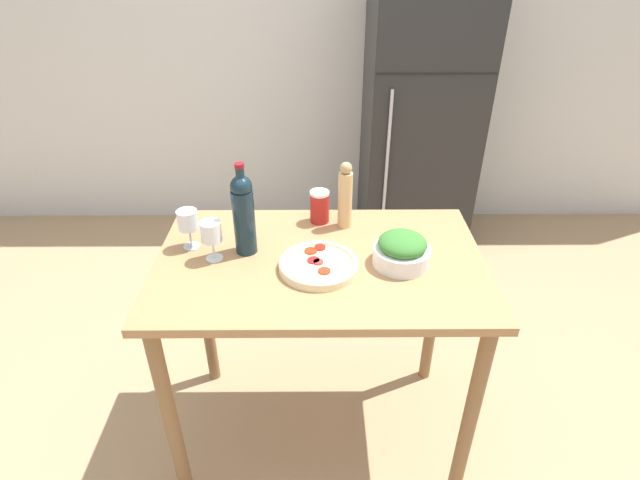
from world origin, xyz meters
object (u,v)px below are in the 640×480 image
object	(u,v)px
refrigerator	(419,122)
wine_glass_near	(211,233)
salad_bowl	(402,250)
wine_bottle	(243,213)
salt_canister	(320,207)
pepper_mill	(345,196)
wine_glass_far	(188,222)
homemade_pizza	(318,264)

from	to	relation	value
refrigerator	wine_glass_near	distance (m)	2.01
salad_bowl	refrigerator	bearing A→B (deg)	77.77
wine_bottle	salad_bowl	distance (m)	0.59
wine_glass_near	salt_canister	bearing A→B (deg)	35.25
refrigerator	salad_bowl	distance (m)	1.78
wine_glass_near	salt_canister	world-z (taller)	wine_glass_near
refrigerator	pepper_mill	bearing A→B (deg)	-111.34
wine_glass_near	salad_bowl	distance (m)	0.69
wine_glass_far	wine_glass_near	bearing A→B (deg)	-39.40
wine_glass_near	salad_bowl	world-z (taller)	wine_glass_near
wine_bottle	wine_glass_far	distance (m)	0.23
wine_bottle	salad_bowl	bearing A→B (deg)	-8.70
pepper_mill	salt_canister	size ratio (longest dim) A/B	2.04
homemade_pizza	salt_canister	size ratio (longest dim) A/B	2.09
salt_canister	salad_bowl	bearing A→B (deg)	-47.23
refrigerator	pepper_mill	world-z (taller)	refrigerator
wine_glass_near	wine_glass_far	size ratio (longest dim) A/B	1.00
pepper_mill	salad_bowl	world-z (taller)	pepper_mill
salad_bowl	homemade_pizza	size ratio (longest dim) A/B	0.72
refrigerator	salad_bowl	xyz separation A→B (m)	(-0.38, -1.73, 0.11)
homemade_pizza	pepper_mill	bearing A→B (deg)	70.63
pepper_mill	salt_canister	xyz separation A→B (m)	(-0.10, 0.04, -0.07)
salt_canister	pepper_mill	bearing A→B (deg)	-21.01
refrigerator	pepper_mill	size ratio (longest dim) A/B	6.46
wine_bottle	pepper_mill	world-z (taller)	wine_bottle
refrigerator	wine_glass_far	size ratio (longest dim) A/B	11.62
refrigerator	salt_canister	bearing A→B (deg)	-115.21
homemade_pizza	wine_glass_far	bearing A→B (deg)	162.91
refrigerator	wine_glass_far	xyz separation A→B (m)	(-1.17, -1.61, 0.16)
homemade_pizza	wine_glass_near	bearing A→B (deg)	170.30
wine_glass_near	wine_glass_far	world-z (taller)	same
pepper_mill	homemade_pizza	xyz separation A→B (m)	(-0.11, -0.31, -0.12)
wine_glass_near	pepper_mill	size ratio (longest dim) A/B	0.56
wine_glass_near	pepper_mill	xyz separation A→B (m)	(0.49, 0.24, 0.03)
pepper_mill	wine_glass_far	bearing A→B (deg)	-165.21
homemade_pizza	salt_canister	distance (m)	0.35
pepper_mill	salt_canister	world-z (taller)	pepper_mill
wine_glass_far	salt_canister	size ratio (longest dim) A/B	1.14
wine_bottle	refrigerator	bearing A→B (deg)	60.02
wine_glass_near	wine_glass_far	distance (m)	0.13
salad_bowl	salt_canister	world-z (taller)	salt_canister
refrigerator	wine_glass_near	bearing A→B (deg)	-122.06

